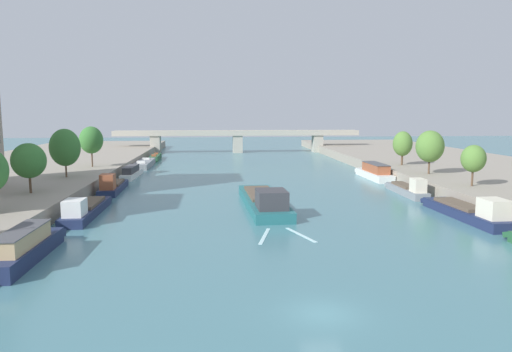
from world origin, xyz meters
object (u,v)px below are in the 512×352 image
Objects in this scene: tree_left_distant at (91,140)px; tree_right_distant at (430,146)px; moored_boat_left_midway at (155,157)px; moored_boat_left_upstream at (132,172)px; tree_left_midway at (65,147)px; moored_boat_left_gap_after at (26,247)px; moored_boat_right_gap_after at (408,189)px; moored_boat_right_near at (374,172)px; tree_right_past_mid at (473,159)px; moored_boat_left_near at (113,186)px; bridge_far at (238,138)px; barge_midriver at (264,200)px; tree_left_second at (29,161)px; moored_boat_left_second at (144,164)px; tree_right_third at (403,144)px; moored_boat_right_second at (469,211)px; moored_boat_left_far at (86,209)px.

tree_right_distant is at bearing -14.64° from tree_left_distant.
tree_right_distant is at bearing -43.60° from moored_boat_left_midway.
tree_left_midway is at bearing -119.33° from moored_boat_left_upstream.
moored_boat_right_gap_after reaches higher than moored_boat_left_gap_after.
moored_boat_left_gap_after is at bearing -134.84° from moored_boat_right_near.
tree_left_midway is 1.33× the size of tree_right_past_mid.
bridge_far reaches higher than moored_boat_left_near.
tree_right_distant reaches higher than barge_midriver.
moored_boat_left_near is 15.11m from tree_left_second.
moored_boat_right_near is at bearing 45.16° from moored_boat_left_gap_after.
tree_right_distant is (50.23, -32.19, 5.85)m from moored_boat_left_second.
tree_left_midway is 59.28m from tree_right_third.
moored_boat_left_second is 32.47m from tree_left_midway.
tree_left_midway is (-51.48, 24.60, 5.67)m from moored_boat_right_second.
tree_left_distant is at bearing -102.75° from moored_boat_left_midway.
tree_left_second is at bearing -89.58° from tree_left_midway.
moored_boat_left_midway is 29.06m from bridge_far.
barge_midriver is 36.71m from moored_boat_left_upstream.
tree_left_midway reaches higher than bridge_far.
moored_boat_left_midway is 1.68× the size of tree_left_midway.
bridge_far reaches higher than moored_boat_right_second.
moored_boat_left_upstream is at bearing 75.15° from tree_left_second.
tree_right_third is (6.61, 36.41, 5.12)m from moored_boat_right_second.
moored_boat_left_second reaches higher than moored_boat_left_upstream.
moored_boat_right_second is 13.28m from tree_right_past_mid.
moored_boat_left_far is 2.44× the size of tree_left_second.
tree_right_distant reaches higher than moored_boat_right_second.
moored_boat_right_near is (0.12, 32.80, 0.27)m from moored_boat_right_second.
tree_left_distant reaches higher than moored_boat_right_gap_after.
tree_left_midway is 71.60m from bridge_far.
tree_left_midway is at bearing 170.28° from moored_boat_right_gap_after.
moored_boat_left_far is 2.03× the size of tree_left_midway.
moored_boat_left_far is at bearing -148.08° from tree_right_third.
moored_boat_left_gap_after is 1.02× the size of moored_boat_right_gap_after.
tree_right_third reaches higher than moored_boat_left_gap_after.
moored_boat_right_near is at bearing 23.86° from tree_left_second.
moored_boat_left_upstream is 0.99× the size of moored_boat_left_midway.
tree_left_distant is at bearing 154.18° from tree_right_past_mid.
tree_right_distant is 1.10× the size of tree_right_third.
tree_left_second reaches higher than moored_boat_left_near.
moored_boat_left_upstream is 1.75× the size of tree_right_distant.
tree_left_second reaches higher than tree_right_past_mid.
tree_left_distant is (-50.45, 22.51, 6.05)m from moored_boat_right_gap_after.
bridge_far is (-22.08, 89.85, 3.38)m from moored_boat_right_second.
moored_boat_left_midway is 1.77× the size of tree_right_distant.
tree_right_distant reaches higher than tree_right_third.
moored_boat_left_far is at bearing -159.68° from tree_right_distant.
bridge_far is at bearing 60.63° from tree_left_distant.
moored_boat_right_near is (43.65, 27.62, 0.37)m from moored_boat_left_far.
tree_left_distant is at bearing -111.33° from moored_boat_left_second.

